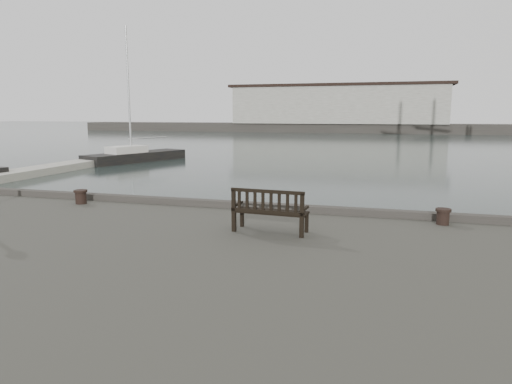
{
  "coord_description": "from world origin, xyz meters",
  "views": [
    {
      "loc": [
        3.16,
        -11.93,
        4.15
      ],
      "look_at": [
        -0.13,
        -0.5,
        2.1
      ],
      "focal_mm": 32.0,
      "sensor_mm": 36.0,
      "label": 1
    }
  ],
  "objects_px": {
    "bollard_left": "(81,197)",
    "bench": "(270,219)",
    "yacht_d": "(136,159)",
    "bollard_right": "(443,217)"
  },
  "relations": [
    {
      "from": "bollard_left",
      "to": "bollard_right",
      "type": "distance_m",
      "value": 9.85
    },
    {
      "from": "bench",
      "to": "bollard_right",
      "type": "xyz_separation_m",
      "value": [
        3.76,
        1.82,
        -0.11
      ]
    },
    {
      "from": "bollard_left",
      "to": "yacht_d",
      "type": "relative_size",
      "value": 0.03
    },
    {
      "from": "bench",
      "to": "bollard_left",
      "type": "bearing_deg",
      "value": 168.87
    },
    {
      "from": "bench",
      "to": "yacht_d",
      "type": "xyz_separation_m",
      "value": [
        -18.86,
        26.12,
        -1.63
      ]
    },
    {
      "from": "bench",
      "to": "bollard_left",
      "type": "relative_size",
      "value": 4.17
    },
    {
      "from": "bollard_left",
      "to": "bollard_right",
      "type": "xyz_separation_m",
      "value": [
        9.85,
        0.2,
        -0.01
      ]
    },
    {
      "from": "bollard_left",
      "to": "bollard_right",
      "type": "bearing_deg",
      "value": 1.18
    },
    {
      "from": "bollard_right",
      "to": "yacht_d",
      "type": "distance_m",
      "value": 33.23
    },
    {
      "from": "bollard_left",
      "to": "bench",
      "type": "bearing_deg",
      "value": -14.85
    }
  ]
}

